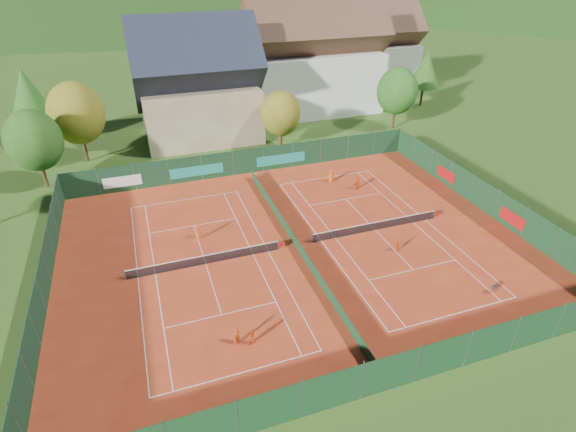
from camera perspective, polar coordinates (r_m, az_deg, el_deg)
The scene contains 33 objects.
ground at distance 39.95m, azimuth 0.95°, elevation -3.88°, with size 600.00×600.00×0.00m, color #2D4F18.
clay_pad at distance 39.94m, azimuth 0.95°, elevation -3.85°, with size 40.00×32.00×0.01m, color #B5361A.
court_markings_left at distance 38.42m, azimuth -10.40°, elevation -6.02°, with size 11.03×23.83×0.00m.
court_markings_right at distance 42.91m, azimuth 11.04°, elevation -1.77°, with size 11.03×23.83×0.00m.
tennis_net_left at distance 38.14m, azimuth -10.24°, elevation -5.38°, with size 13.30×0.10×1.02m.
tennis_net_right at distance 42.72m, azimuth 11.28°, elevation -1.17°, with size 13.30×0.10×1.02m.
court_divider at distance 39.66m, azimuth 0.95°, elevation -3.26°, with size 0.03×28.80×1.00m.
fence_north at distance 52.53m, azimuth -5.54°, elevation 6.84°, with size 40.00×0.10×3.00m.
fence_south at distance 28.30m, azimuth 12.79°, elevation -18.89°, with size 40.00×0.04×3.00m.
fence_west at distance 38.37m, azimuth -28.60°, elevation -7.16°, with size 0.04×32.00×3.00m.
fence_east at distance 48.89m, azimuth 23.56°, elevation 2.34°, with size 0.09×32.00×3.00m.
chalet at distance 63.43m, azimuth -11.38°, elevation 15.59°, with size 16.20×12.00×16.00m.
hotel_block_a at distance 73.79m, azimuth 3.21°, elevation 18.84°, with size 21.60×11.00×17.25m.
hotel_block_b at distance 86.98m, azimuth 10.20°, elevation 19.77°, with size 17.28×10.00×15.50m.
tree_west_front at distance 54.68m, azimuth -29.57°, elevation 8.33°, with size 5.72×5.72×8.69m.
tree_west_mid at distance 59.53m, azimuth -25.29°, elevation 11.72°, with size 6.44×6.44×9.78m.
tree_west_back at distance 67.89m, azimuth -30.16°, elevation 13.23°, with size 5.60×5.60×10.00m.
tree_center at distance 58.42m, azimuth -0.93°, elevation 12.91°, with size 5.01×5.01×7.60m.
tree_east_front at distance 67.49m, azimuth 13.69°, elevation 15.16°, with size 5.72×5.72×8.69m.
tree_east_mid at distance 79.25m, azimuth 17.10°, elevation 17.47°, with size 5.04×5.04×9.00m.
tree_east_back at distance 81.63m, azimuth 8.98°, elevation 19.25°, with size 7.15×7.15×10.86m.
mountain_backdrop at distance 274.43m, azimuth -10.84°, elevation 17.26°, with size 820.00×530.00×242.00m.
ball_hopper at distance 37.99m, azimuth 24.75°, elevation -8.25°, with size 0.34×0.34×0.80m.
loose_ball_0 at distance 35.01m, azimuth -12.46°, elevation -10.51°, with size 0.07×0.07×0.07m, color #CCD833.
loose_ball_1 at distance 35.77m, azimuth 15.01°, elevation -9.86°, with size 0.07×0.07×0.07m, color #CCD833.
loose_ball_2 at distance 41.89m, azimuth 2.98°, elevation -2.01°, with size 0.07×0.07×0.07m, color #CCD833.
loose_ball_3 at distance 43.31m, azimuth -8.25°, elevation -1.12°, with size 0.07×0.07×0.07m, color #CCD833.
player_left_near at distance 30.92m, azimuth -6.48°, elevation -14.92°, with size 0.51×0.33×1.40m, color #CF4112.
player_left_mid at distance 30.81m, azimuth -4.55°, elevation -15.12°, with size 0.63×0.49×1.29m, color #F04D15.
player_left_far at distance 41.33m, azimuth -11.25°, elevation -2.01°, with size 0.93×0.53×1.44m, color #D14512.
player_right_near at distance 40.07m, azimuth 13.77°, elevation -3.61°, with size 0.77×0.32×1.31m, color orange.
player_right_far_a at distance 50.77m, azimuth 5.48°, elevation 5.08°, with size 0.75×0.49×1.53m, color #EE5C15.
player_right_far_b at distance 49.62m, azimuth 8.77°, elevation 4.14°, with size 1.33×0.42×1.43m, color #FB5316.
Camera 1 is at (-11.43, -30.75, 22.78)m, focal length 28.00 mm.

